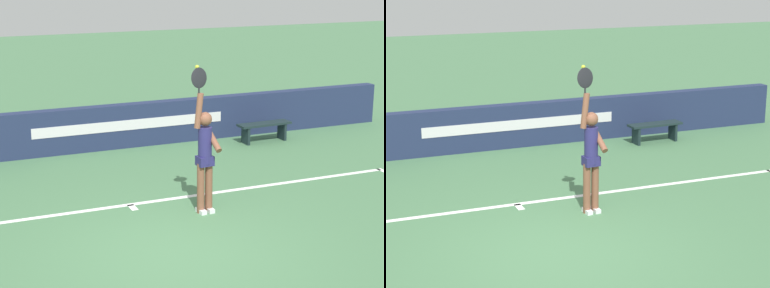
{
  "view_description": "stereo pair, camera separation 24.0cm",
  "coord_description": "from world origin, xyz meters",
  "views": [
    {
      "loc": [
        -3.43,
        -8.73,
        4.18
      ],
      "look_at": [
        0.8,
        1.3,
        1.24
      ],
      "focal_mm": 64.85,
      "sensor_mm": 36.0,
      "label": 1
    },
    {
      "loc": [
        -3.21,
        -8.82,
        4.18
      ],
      "look_at": [
        0.8,
        1.3,
        1.24
      ],
      "focal_mm": 64.85,
      "sensor_mm": 36.0,
      "label": 2
    }
  ],
  "objects": [
    {
      "name": "courtside_bench_near",
      "position": [
        4.21,
        5.05,
        0.34
      ],
      "size": [
        1.3,
        0.41,
        0.45
      ],
      "color": "#182729",
      "rests_on": "ground"
    },
    {
      "name": "back_wall",
      "position": [
        0.0,
        5.88,
        0.5
      ],
      "size": [
        15.6,
        0.31,
        0.99
      ],
      "color": "#1F2A4C",
      "rests_on": "ground"
    },
    {
      "name": "ground_plane",
      "position": [
        0.0,
        0.0,
        0.0
      ],
      "size": [
        60.0,
        60.0,
        0.0
      ],
      "primitive_type": "plane",
      "color": "#47764D"
    },
    {
      "name": "tennis_player",
      "position": [
        1.05,
        1.36,
        1.03
      ],
      "size": [
        0.47,
        0.49,
        2.5
      ],
      "color": "brown",
      "rests_on": "ground"
    },
    {
      "name": "court_lines",
      "position": [
        0.0,
        -0.5,
        0.0
      ],
      "size": [
        10.79,
        5.55,
        0.0
      ],
      "color": "white",
      "rests_on": "ground"
    },
    {
      "name": "tennis_ball",
      "position": [
        0.93,
        1.4,
        2.48
      ],
      "size": [
        0.07,
        0.07,
        0.07
      ],
      "color": "#D3DF34"
    }
  ]
}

